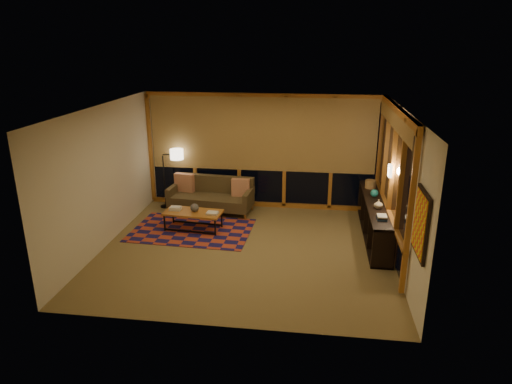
# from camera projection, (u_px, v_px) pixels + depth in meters

# --- Properties ---
(floor) EXTENTS (5.50, 5.00, 0.01)m
(floor) POSITION_uv_depth(u_px,v_px,m) (246.00, 249.00, 8.78)
(floor) COLOR brown
(floor) RESTS_ON ground
(ceiling) EXTENTS (5.50, 5.00, 0.01)m
(ceiling) POSITION_uv_depth(u_px,v_px,m) (245.00, 109.00, 7.92)
(ceiling) COLOR white
(ceiling) RESTS_ON walls
(walls) EXTENTS (5.51, 5.01, 2.70)m
(walls) POSITION_uv_depth(u_px,v_px,m) (246.00, 183.00, 8.35)
(walls) COLOR beige
(walls) RESTS_ON floor
(window_wall_back) EXTENTS (5.30, 0.16, 2.60)m
(window_wall_back) POSITION_uv_depth(u_px,v_px,m) (262.00, 152.00, 10.63)
(window_wall_back) COLOR #B56C2B
(window_wall_back) RESTS_ON walls
(window_wall_right) EXTENTS (0.16, 3.70, 2.60)m
(window_wall_right) POSITION_uv_depth(u_px,v_px,m) (391.00, 179.00, 8.58)
(window_wall_right) COLOR #B56C2B
(window_wall_right) RESTS_ON walls
(wall_art) EXTENTS (0.06, 0.74, 0.94)m
(wall_art) POSITION_uv_depth(u_px,v_px,m) (420.00, 224.00, 6.24)
(wall_art) COLOR red
(wall_art) RESTS_ON walls
(wall_sconce) EXTENTS (0.12, 0.18, 0.22)m
(wall_sconce) POSITION_uv_depth(u_px,v_px,m) (390.00, 171.00, 8.38)
(wall_sconce) COLOR #FFEDCA
(wall_sconce) RESTS_ON walls
(sofa) EXTENTS (1.99, 0.96, 0.79)m
(sofa) POSITION_uv_depth(u_px,v_px,m) (211.00, 196.00, 10.60)
(sofa) COLOR brown
(sofa) RESTS_ON floor
(pillow_left) EXTENTS (0.49, 0.24, 0.47)m
(pillow_left) POSITION_uv_depth(u_px,v_px,m) (184.00, 182.00, 10.83)
(pillow_left) COLOR #B63F1A
(pillow_left) RESTS_ON sofa
(pillow_right) EXTENTS (0.42, 0.14, 0.42)m
(pillow_right) POSITION_uv_depth(u_px,v_px,m) (241.00, 187.00, 10.51)
(pillow_right) COLOR #B63F1A
(pillow_right) RESTS_ON sofa
(area_rug) EXTENTS (2.55, 1.76, 0.01)m
(area_rug) POSITION_uv_depth(u_px,v_px,m) (192.00, 230.00, 9.66)
(area_rug) COLOR #AD3D24
(area_rug) RESTS_ON floor
(coffee_table) EXTENTS (1.25, 0.66, 0.40)m
(coffee_table) POSITION_uv_depth(u_px,v_px,m) (193.00, 221.00, 9.65)
(coffee_table) COLOR #B56C2B
(coffee_table) RESTS_ON floor
(book_stack_a) EXTENTS (0.21, 0.17, 0.06)m
(book_stack_a) POSITION_uv_depth(u_px,v_px,m) (175.00, 209.00, 9.67)
(book_stack_a) COLOR silver
(book_stack_a) RESTS_ON coffee_table
(book_stack_b) EXTENTS (0.27, 0.22, 0.05)m
(book_stack_b) POSITION_uv_depth(u_px,v_px,m) (212.00, 213.00, 9.45)
(book_stack_b) COLOR silver
(book_stack_b) RESTS_ON coffee_table
(ceramic_pot) EXTENTS (0.21, 0.21, 0.18)m
(ceramic_pot) POSITION_uv_depth(u_px,v_px,m) (195.00, 208.00, 9.57)
(ceramic_pot) COLOR black
(ceramic_pot) RESTS_ON coffee_table
(floor_lamp) EXTENTS (0.53, 0.41, 1.42)m
(floor_lamp) POSITION_uv_depth(u_px,v_px,m) (164.00, 178.00, 10.80)
(floor_lamp) COLOR black
(floor_lamp) RESTS_ON floor
(bookshelf) EXTENTS (0.40, 2.97, 0.74)m
(bookshelf) POSITION_uv_depth(u_px,v_px,m) (374.00, 219.00, 9.29)
(bookshelf) COLOR black
(bookshelf) RESTS_ON floor
(basket) EXTENTS (0.29, 0.29, 0.17)m
(basket) POSITION_uv_depth(u_px,v_px,m) (370.00, 184.00, 10.00)
(basket) COLOR olive
(basket) RESTS_ON bookshelf
(teal_bowl) EXTENTS (0.17, 0.17, 0.16)m
(teal_bowl) POSITION_uv_depth(u_px,v_px,m) (374.00, 193.00, 9.43)
(teal_bowl) COLOR teal
(teal_bowl) RESTS_ON bookshelf
(vase) EXTENTS (0.21, 0.21, 0.18)m
(vase) POSITION_uv_depth(u_px,v_px,m) (378.00, 204.00, 8.78)
(vase) COLOR tan
(vase) RESTS_ON bookshelf
(shelf_book_stack) EXTENTS (0.18, 0.24, 0.07)m
(shelf_book_stack) POSITION_uv_depth(u_px,v_px,m) (382.00, 217.00, 8.28)
(shelf_book_stack) COLOR silver
(shelf_book_stack) RESTS_ON bookshelf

